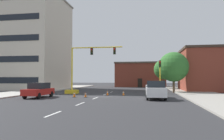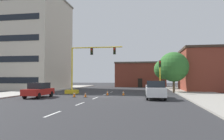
{
  "view_description": "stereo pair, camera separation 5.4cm",
  "coord_description": "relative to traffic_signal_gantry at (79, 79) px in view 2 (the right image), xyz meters",
  "views": [
    {
      "loc": [
        5.92,
        -26.88,
        2.26
      ],
      "look_at": [
        0.62,
        4.75,
        3.49
      ],
      "focal_mm": 34.53,
      "sensor_mm": 36.0,
      "label": 1
    },
    {
      "loc": [
        5.97,
        -26.87,
        2.26
      ],
      "look_at": [
        0.62,
        4.75,
        3.49
      ],
      "focal_mm": 34.53,
      "sensor_mm": 36.0,
      "label": 2
    }
  ],
  "objects": [
    {
      "name": "building_row_right",
      "position": [
        22.51,
        10.72,
        1.58
      ],
      "size": [
        13.05,
        10.88,
        7.55
      ],
      "color": "brown",
      "rests_on": "ground_plane"
    },
    {
      "name": "pickup_truck_white",
      "position": [
        10.84,
        -6.15,
        -1.23
      ],
      "size": [
        2.14,
        5.45,
        1.99
      ],
      "color": "white",
      "rests_on": "ground_plane"
    },
    {
      "name": "building_brick_center",
      "position": [
        8.06,
        28.02,
        1.03
      ],
      "size": [
        13.14,
        8.76,
        6.44
      ],
      "color": "brown",
      "rests_on": "ground_plane"
    },
    {
      "name": "lane_stripe_seg_4",
      "position": [
        4.14,
        4.49,
        -2.2
      ],
      "size": [
        0.16,
        2.4,
        0.01
      ],
      "primitive_type": "cube",
      "color": "silver",
      "rests_on": "ground_plane"
    },
    {
      "name": "traffic_cone_roadside_b",
      "position": [
        2.73,
        -5.68,
        -1.9
      ],
      "size": [
        0.36,
        0.36,
        0.62
      ],
      "color": "black",
      "rests_on": "ground_plane"
    },
    {
      "name": "tree_right_far",
      "position": [
        13.37,
        15.95,
        1.92
      ],
      "size": [
        4.2,
        4.2,
        6.23
      ],
      "color": "brown",
      "rests_on": "ground_plane"
    },
    {
      "name": "lane_stripe_seg_3",
      "position": [
        4.14,
        -1.01,
        -2.2
      ],
      "size": [
        0.16,
        2.4,
        0.01
      ],
      "primitive_type": "cube",
      "color": "silver",
      "rests_on": "ground_plane"
    },
    {
      "name": "traffic_light_pole_right",
      "position": [
        11.75,
        1.04,
        1.32
      ],
      "size": [
        0.32,
        0.47,
        4.8
      ],
      "color": "yellow",
      "rests_on": "ground_plane"
    },
    {
      "name": "ground_plane",
      "position": [
        4.14,
        -3.51,
        -2.2
      ],
      "size": [
        160.0,
        160.0,
        0.0
      ],
      "primitive_type": "plane",
      "color": "#2D2D30"
    },
    {
      "name": "building_tall_left",
      "position": [
        -13.85,
        11.58,
        7.46
      ],
      "size": [
        12.5,
        14.3,
        19.31
      ],
      "color": "beige",
      "rests_on": "ground_plane"
    },
    {
      "name": "traffic_signal_gantry",
      "position": [
        0.0,
        0.0,
        0.0
      ],
      "size": [
        8.4,
        1.2,
        6.83
      ],
      "color": "yellow",
      "rests_on": "ground_plane"
    },
    {
      "name": "lane_stripe_seg_2",
      "position": [
        4.14,
        -6.51,
        -2.2
      ],
      "size": [
        0.16,
        2.4,
        0.01
      ],
      "primitive_type": "cube",
      "color": "silver",
      "rests_on": "ground_plane"
    },
    {
      "name": "sidewalk_left",
      "position": [
        -8.86,
        4.49,
        -2.13
      ],
      "size": [
        6.0,
        56.0,
        0.14
      ],
      "primitive_type": "cube",
      "color": "#B2ADA3",
      "rests_on": "ground_plane"
    },
    {
      "name": "lane_stripe_seg_0",
      "position": [
        4.14,
        -17.51,
        -2.2
      ],
      "size": [
        0.16,
        2.4,
        0.01
      ],
      "primitive_type": "cube",
      "color": "silver",
      "rests_on": "ground_plane"
    },
    {
      "name": "sidewalk_right",
      "position": [
        17.13,
        4.49,
        -2.13
      ],
      "size": [
        6.0,
        56.0,
        0.14
      ],
      "primitive_type": "cube",
      "color": "#9E998E",
      "rests_on": "ground_plane"
    },
    {
      "name": "traffic_cone_roadside_c",
      "position": [
        6.87,
        -2.3,
        -1.88
      ],
      "size": [
        0.36,
        0.36,
        0.65
      ],
      "color": "black",
      "rests_on": "ground_plane"
    },
    {
      "name": "sedan_red_near_left",
      "position": [
        -2.55,
        -6.93,
        -1.32
      ],
      "size": [
        1.91,
        4.52,
        1.74
      ],
      "color": "#B21E19",
      "rests_on": "ground_plane"
    },
    {
      "name": "traffic_cone_roadside_d",
      "position": [
        1.39,
        -5.81,
        -1.85
      ],
      "size": [
        0.36,
        0.36,
        0.72
      ],
      "color": "black",
      "rests_on": "ground_plane"
    },
    {
      "name": "traffic_cone_roadside_a",
      "position": [
        4.8,
        -2.58,
        -1.88
      ],
      "size": [
        0.36,
        0.36,
        0.67
      ],
      "color": "black",
      "rests_on": "ground_plane"
    },
    {
      "name": "lane_stripe_seg_1",
      "position": [
        4.14,
        -12.01,
        -2.2
      ],
      "size": [
        0.16,
        2.4,
        0.01
      ],
      "primitive_type": "cube",
      "color": "silver",
      "rests_on": "ground_plane"
    },
    {
      "name": "tree_right_mid",
      "position": [
        14.04,
        4.67,
        1.85
      ],
      "size": [
        4.7,
        4.7,
        6.41
      ],
      "color": "brown",
      "rests_on": "ground_plane"
    }
  ]
}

